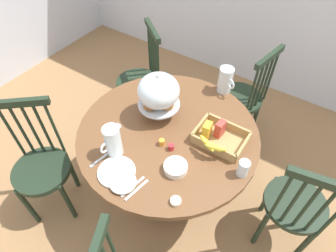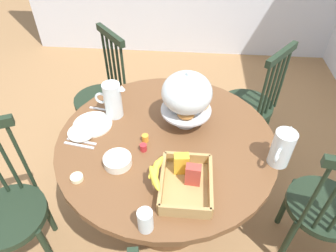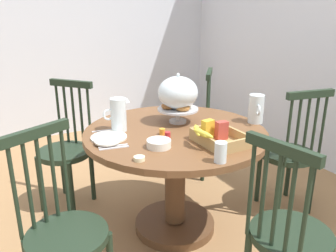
% 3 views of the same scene
% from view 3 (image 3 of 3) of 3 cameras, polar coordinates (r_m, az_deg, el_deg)
% --- Properties ---
extents(ground_plane, '(10.00, 10.00, 0.00)m').
position_cam_3_polar(ground_plane, '(2.57, 0.65, -17.01)').
color(ground_plane, '#997047').
extents(wall_left, '(0.06, 4.32, 2.60)m').
position_cam_3_polar(wall_left, '(4.46, -11.08, 16.00)').
color(wall_left, silver).
rests_on(wall_left, ground_plane).
extents(dining_table, '(1.19, 1.19, 0.74)m').
position_cam_3_polar(dining_table, '(2.37, 1.17, -5.64)').
color(dining_table, brown).
rests_on(dining_table, ground_plane).
extents(windsor_chair_near_window, '(0.41, 0.41, 0.97)m').
position_cam_3_polar(windsor_chair_near_window, '(2.78, 19.08, -4.49)').
color(windsor_chair_near_window, '#1E2D1E').
rests_on(windsor_chair_near_window, ground_plane).
extents(windsor_chair_by_cabinet, '(0.47, 0.47, 0.97)m').
position_cam_3_polar(windsor_chair_by_cabinet, '(3.21, 3.95, -0.24)').
color(windsor_chair_by_cabinet, '#1E2D1E').
rests_on(windsor_chair_by_cabinet, ground_plane).
extents(windsor_chair_facing_door, '(0.47, 0.47, 0.97)m').
position_cam_3_polar(windsor_chair_facing_door, '(2.81, -16.16, -3.89)').
color(windsor_chair_facing_door, '#1E2D1E').
rests_on(windsor_chair_facing_door, ground_plane).
extents(windsor_chair_far_side, '(0.44, 0.44, 0.97)m').
position_cam_3_polar(windsor_chair_far_side, '(1.87, -16.50, -16.45)').
color(windsor_chair_far_side, '#1E2D1E').
rests_on(windsor_chair_far_side, ground_plane).
extents(windsor_chair_host_seat, '(0.41, 0.41, 0.97)m').
position_cam_3_polar(windsor_chair_host_seat, '(1.87, 18.85, -16.59)').
color(windsor_chair_host_seat, '#1E2D1E').
rests_on(windsor_chair_host_seat, ground_plane).
extents(pastry_stand_with_dome, '(0.28, 0.28, 0.34)m').
position_cam_3_polar(pastry_stand_with_dome, '(2.39, 1.64, 5.13)').
color(pastry_stand_with_dome, silver).
rests_on(pastry_stand_with_dome, dining_table).
extents(orange_juice_pitcher, '(0.10, 0.18, 0.21)m').
position_cam_3_polar(orange_juice_pitcher, '(2.27, -8.02, 1.58)').
color(orange_juice_pitcher, silver).
rests_on(orange_juice_pitcher, dining_table).
extents(milk_pitcher, '(0.17, 0.11, 0.20)m').
position_cam_3_polar(milk_pitcher, '(2.49, 14.05, 2.53)').
color(milk_pitcher, silver).
rests_on(milk_pitcher, dining_table).
extents(cereal_basket, '(0.32, 0.30, 0.12)m').
position_cam_3_polar(cereal_basket, '(2.08, 7.79, -1.66)').
color(cereal_basket, tan).
rests_on(cereal_basket, dining_table).
extents(china_plate_large, '(0.22, 0.22, 0.01)m').
position_cam_3_polar(china_plate_large, '(2.18, -9.55, -1.82)').
color(china_plate_large, white).
rests_on(china_plate_large, dining_table).
extents(china_plate_small, '(0.15, 0.15, 0.01)m').
position_cam_3_polar(china_plate_small, '(2.09, -9.80, -2.42)').
color(china_plate_small, white).
rests_on(china_plate_small, china_plate_large).
extents(cereal_bowl, '(0.14, 0.14, 0.04)m').
position_cam_3_polar(cereal_bowl, '(2.01, -1.49, -2.86)').
color(cereal_bowl, white).
rests_on(cereal_bowl, dining_table).
extents(drinking_glass, '(0.06, 0.06, 0.11)m').
position_cam_3_polar(drinking_glass, '(1.83, 8.50, -4.23)').
color(drinking_glass, silver).
rests_on(drinking_glass, dining_table).
extents(butter_dish, '(0.06, 0.06, 0.02)m').
position_cam_3_polar(butter_dish, '(1.85, -4.67, -5.27)').
color(butter_dish, beige).
rests_on(butter_dish, dining_table).
extents(jam_jar_strawberry, '(0.04, 0.04, 0.04)m').
position_cam_3_polar(jam_jar_strawberry, '(2.15, -0.06, -1.48)').
color(jam_jar_strawberry, '#B7282D').
rests_on(jam_jar_strawberry, dining_table).
extents(jam_jar_apricot, '(0.04, 0.04, 0.04)m').
position_cam_3_polar(jam_jar_apricot, '(2.20, -0.94, -0.92)').
color(jam_jar_apricot, orange).
rests_on(jam_jar_apricot, dining_table).
extents(table_knife, '(0.04, 0.17, 0.01)m').
position_cam_3_polar(table_knife, '(2.05, -8.86, -3.22)').
color(table_knife, silver).
rests_on(table_knife, dining_table).
extents(dinner_fork, '(0.04, 0.17, 0.01)m').
position_cam_3_polar(dinner_fork, '(2.02, -8.71, -3.53)').
color(dinner_fork, silver).
rests_on(dinner_fork, dining_table).
extents(soup_spoon, '(0.04, 0.17, 0.01)m').
position_cam_3_polar(soup_spoon, '(2.31, -10.15, -0.71)').
color(soup_spoon, silver).
rests_on(soup_spoon, dining_table).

